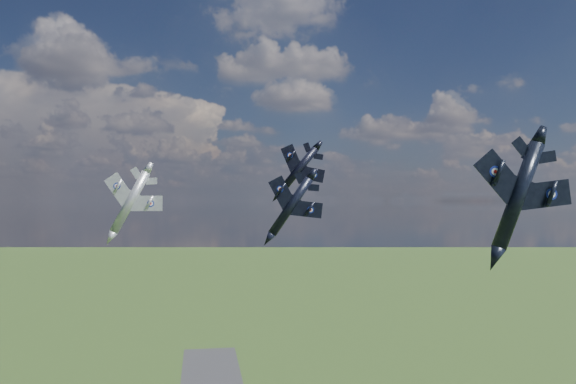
{
  "coord_description": "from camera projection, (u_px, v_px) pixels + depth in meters",
  "views": [
    {
      "loc": [
        -5.65,
        -66.81,
        82.27
      ],
      "look_at": [
        7.73,
        18.07,
        83.68
      ],
      "focal_mm": 35.0,
      "sensor_mm": 36.0,
      "label": 1
    }
  ],
  "objects": [
    {
      "name": "jet_left_silver",
      "position": [
        130.0,
        202.0,
        91.6
      ],
      "size": [
        11.48,
        15.47,
        7.87
      ],
      "primitive_type": null,
      "rotation": [
        0.0,
        0.49,
        -0.02
      ],
      "color": "#A3A6AE"
    },
    {
      "name": "jet_right_navy",
      "position": [
        518.0,
        195.0,
        57.11
      ],
      "size": [
        13.23,
        16.84,
        7.12
      ],
      "primitive_type": null,
      "rotation": [
        0.0,
        0.37,
        -0.1
      ],
      "color": "black"
    },
    {
      "name": "jet_lead_navy",
      "position": [
        291.0,
        206.0,
        87.81
      ],
      "size": [
        13.14,
        16.32,
        8.29
      ],
      "primitive_type": null,
      "rotation": [
        0.0,
        0.6,
        -0.22
      ],
      "color": "black"
    },
    {
      "name": "jet_high_navy",
      "position": [
        298.0,
        170.0,
        107.22
      ],
      "size": [
        12.52,
        16.35,
        9.12
      ],
      "primitive_type": null,
      "rotation": [
        0.0,
        0.68,
        -0.16
      ],
      "color": "black"
    }
  ]
}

